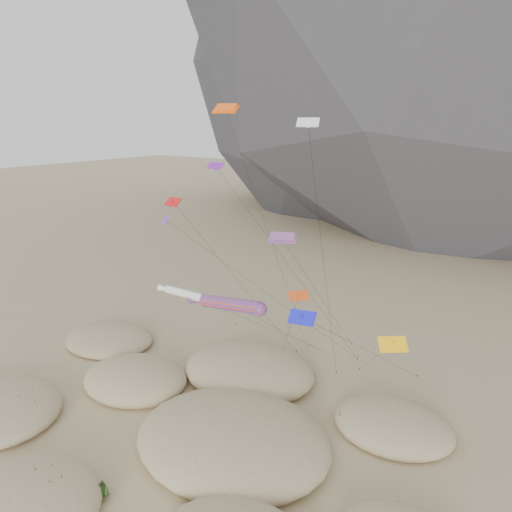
% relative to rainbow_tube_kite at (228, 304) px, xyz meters
% --- Properties ---
extents(ground, '(500.00, 500.00, 0.00)m').
position_rel_rainbow_tube_kite_xyz_m(ground, '(-0.78, -7.21, -11.50)').
color(ground, '#CCB789').
rests_on(ground, ground).
extents(dunes, '(51.52, 36.16, 3.69)m').
position_rel_rainbow_tube_kite_xyz_m(dunes, '(-2.49, -3.46, -10.80)').
color(dunes, '#CCB789').
rests_on(dunes, ground).
extents(dune_grass, '(41.96, 26.81, 1.52)m').
position_rel_rainbow_tube_kite_xyz_m(dune_grass, '(-2.39, -3.08, -10.67)').
color(dune_grass, black).
rests_on(dune_grass, ground).
extents(kite_stakes, '(24.91, 5.19, 0.30)m').
position_rel_rainbow_tube_kite_xyz_m(kite_stakes, '(1.16, 15.67, -11.35)').
color(kite_stakes, '#3F2D1E').
rests_on(kite_stakes, ground).
extents(rainbow_tube_kite, '(8.59, 17.52, 12.45)m').
position_rel_rainbow_tube_kite_xyz_m(rainbow_tube_kite, '(0.00, 0.00, 0.00)').
color(rainbow_tube_kite, red).
rests_on(rainbow_tube_kite, ground).
extents(white_tube_kite, '(8.92, 18.61, 11.93)m').
position_rel_rainbow_tube_kite_xyz_m(white_tube_kite, '(-5.87, 0.25, -0.22)').
color(white_tube_kite, silver).
rests_on(white_tube_kite, ground).
extents(orange_parafoil, '(5.43, 11.23, 28.75)m').
position_rel_rainbow_tube_kite_xyz_m(orange_parafoil, '(-4.35, 5.99, 16.39)').
color(orange_parafoil, '#FF550D').
rests_on(orange_parafoil, ground).
extents(multi_parafoil, '(4.62, 14.21, 17.52)m').
position_rel_rainbow_tube_kite_xyz_m(multi_parafoil, '(2.94, 4.53, 5.37)').
color(multi_parafoil, '#FF1A32').
rests_on(multi_parafoil, ground).
extents(delta_kites, '(26.66, 18.99, 27.42)m').
position_rel_rainbow_tube_kite_xyz_m(delta_kites, '(2.72, 3.66, 4.24)').
color(delta_kites, white).
rests_on(delta_kites, ground).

